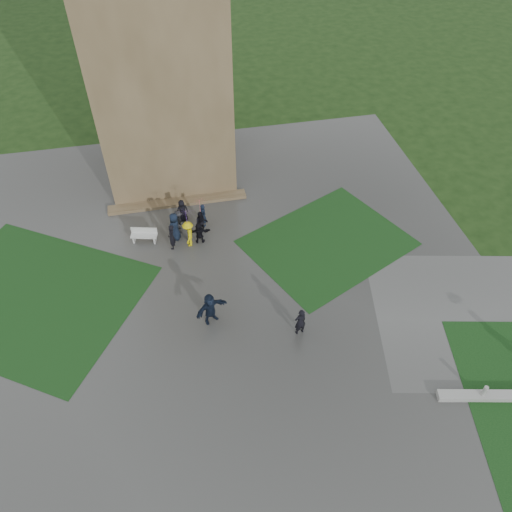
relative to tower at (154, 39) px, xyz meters
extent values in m
plane|color=black|center=(0.00, -15.00, -9.00)|extent=(120.00, 120.00, 0.00)
cube|color=#363634|center=(0.00, -13.00, -8.99)|extent=(34.00, 34.00, 0.02)
cube|color=black|center=(-8.50, -11.00, -8.97)|extent=(14.10, 13.46, 0.01)
cube|color=black|center=(8.50, -10.00, -8.97)|extent=(11.12, 10.15, 0.01)
cube|color=brown|center=(0.00, 0.00, 0.00)|extent=(8.00, 8.00, 18.00)
cube|color=brown|center=(0.00, -4.40, -8.87)|extent=(9.00, 0.80, 0.22)
cylinder|color=gray|center=(12.26, -21.31, -8.55)|extent=(0.20, 0.20, 0.90)
cube|color=silver|center=(-2.30, -7.67, -8.52)|extent=(1.65, 0.84, 0.06)
cube|color=silver|center=(-2.91, -7.51, -8.76)|extent=(0.18, 0.43, 0.44)
cube|color=silver|center=(-1.69, -7.82, -8.76)|extent=(0.18, 0.43, 0.44)
cube|color=silver|center=(-2.24, -7.44, -8.28)|extent=(1.54, 0.44, 0.42)
imported|color=black|center=(1.22, -7.56, -8.18)|extent=(0.79, 0.47, 1.59)
imported|color=black|center=(1.38, -6.88, -8.20)|extent=(0.60, 0.68, 1.57)
imported|color=black|center=(0.19, -6.13, -8.22)|extent=(0.84, 0.65, 1.52)
imported|color=#46454B|center=(-0.15, -7.05, -8.22)|extent=(0.75, 1.48, 1.52)
imported|color=black|center=(-0.40, -7.74, -8.04)|extent=(0.83, 1.04, 1.88)
imported|color=black|center=(-0.67, -8.54, -8.13)|extent=(0.54, 0.70, 1.69)
imported|color=#D9C20C|center=(0.33, -8.48, -8.11)|extent=(0.75, 1.20, 1.73)
imported|color=black|center=(0.98, -8.36, -8.26)|extent=(1.39, 0.62, 1.45)
imported|color=#E35D64|center=(1.22, -7.56, -6.88)|extent=(1.00, 1.00, 0.92)
imported|color=#643797|center=(0.33, -8.48, -6.82)|extent=(0.97, 0.97, 0.89)
imported|color=black|center=(0.81, -14.41, -8.02)|extent=(1.88, 1.32, 1.92)
imported|color=black|center=(5.09, -16.07, -8.12)|extent=(0.71, 0.55, 1.73)
camera|label=1|loc=(-0.14, -30.58, 11.70)|focal=35.00mm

